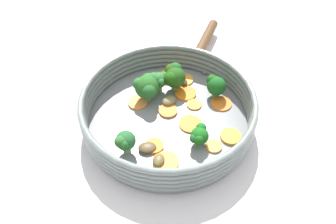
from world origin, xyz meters
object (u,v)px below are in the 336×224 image
at_px(carrot_slice_11, 185,80).
at_px(broccoli_floret_3, 215,84).
at_px(broccoli_floret_2, 147,86).
at_px(mushroom_piece_3, 183,82).
at_px(broccoli_floret_4, 125,141).
at_px(carrot_slice_9, 138,103).
at_px(carrot_slice_8, 166,162).
at_px(carrot_slice_0, 231,136).
at_px(carrot_slice_2, 221,104).
at_px(carrot_slice_10, 215,145).
at_px(broccoli_floret_5, 174,76).
at_px(skillet, 168,120).
at_px(mushroom_piece_0, 169,101).
at_px(carrot_slice_7, 154,146).
at_px(carrot_slice_5, 194,105).
at_px(carrot_slice_4, 168,111).
at_px(carrot_slice_1, 185,93).
at_px(broccoli_floret_1, 199,136).
at_px(mushroom_piece_1, 147,148).
at_px(carrot_slice_6, 169,77).
at_px(broccoli_floret_0, 159,80).
at_px(mushroom_piece_2, 159,160).
at_px(carrot_slice_3, 191,124).

xyz_separation_m(carrot_slice_11, broccoli_floret_3, (-0.00, 0.07, 0.03)).
xyz_separation_m(broccoli_floret_2, mushroom_piece_3, (-0.08, 0.03, -0.03)).
distance_m(broccoli_floret_4, mushroom_piece_3, 0.21).
bearing_deg(carrot_slice_9, carrot_slice_8, 63.04).
xyz_separation_m(carrot_slice_0, mushroom_piece_3, (-0.05, -0.16, 0.00)).
distance_m(carrot_slice_2, carrot_slice_9, 0.17).
distance_m(carrot_slice_9, carrot_slice_10, 0.18).
bearing_deg(broccoli_floret_5, skillet, 32.94).
xyz_separation_m(carrot_slice_11, mushroom_piece_0, (0.08, 0.02, 0.01)).
bearing_deg(skillet, carrot_slice_7, 22.32).
distance_m(carrot_slice_5, broccoli_floret_5, 0.07).
height_order(carrot_slice_4, carrot_slice_10, carrot_slice_4).
height_order(skillet, broccoli_floret_3, broccoli_floret_3).
bearing_deg(carrot_slice_9, carrot_slice_7, 59.58).
relative_size(carrot_slice_11, broccoli_floret_5, 0.67).
relative_size(carrot_slice_5, carrot_slice_10, 1.04).
height_order(carrot_slice_0, carrot_slice_1, same).
bearing_deg(broccoli_floret_1, skillet, -98.77).
height_order(carrot_slice_4, mushroom_piece_3, mushroom_piece_3).
bearing_deg(broccoli_floret_2, carrot_slice_8, 55.16).
bearing_deg(broccoli_floret_1, carrot_slice_7, -43.93).
xyz_separation_m(carrot_slice_8, mushroom_piece_0, (-0.11, -0.09, 0.01)).
distance_m(carrot_slice_2, carrot_slice_11, 0.10).
relative_size(carrot_slice_2, broccoli_floret_4, 0.85).
relative_size(carrot_slice_1, broccoli_floret_4, 0.90).
bearing_deg(mushroom_piece_1, carrot_slice_5, -177.35).
bearing_deg(mushroom_piece_0, carrot_slice_6, -138.31).
xyz_separation_m(carrot_slice_8, carrot_slice_9, (-0.07, -0.14, 0.00)).
relative_size(broccoli_floret_3, broccoli_floret_5, 0.84).
relative_size(carrot_slice_7, broccoli_floret_0, 0.74).
bearing_deg(carrot_slice_9, carrot_slice_5, 128.95).
xyz_separation_m(carrot_slice_6, mushroom_piece_0, (0.06, 0.05, 0.00)).
bearing_deg(mushroom_piece_0, mushroom_piece_2, 34.08).
bearing_deg(broccoli_floret_0, mushroom_piece_3, 150.78).
distance_m(carrot_slice_5, carrot_slice_9, 0.11).
relative_size(broccoli_floret_1, broccoli_floret_5, 0.69).
relative_size(carrot_slice_8, mushroom_piece_2, 1.73).
relative_size(mushroom_piece_1, mushroom_piece_3, 1.47).
xyz_separation_m(skillet, broccoli_floret_2, (-0.01, -0.06, 0.04)).
bearing_deg(carrot_slice_10, broccoli_floret_4, -42.90).
xyz_separation_m(carrot_slice_6, broccoli_floret_3, (-0.02, 0.11, 0.03)).
xyz_separation_m(carrot_slice_3, carrot_slice_7, (0.08, -0.02, 0.00)).
bearing_deg(mushroom_piece_0, carrot_slice_5, 125.80).
xyz_separation_m(carrot_slice_6, carrot_slice_11, (-0.02, 0.03, -0.00)).
bearing_deg(broccoli_floret_1, carrot_slice_0, 145.64).
bearing_deg(carrot_slice_8, broccoli_floret_4, -65.41).
bearing_deg(broccoli_floret_2, carrot_slice_7, 49.45).
height_order(carrot_slice_0, broccoli_floret_1, broccoli_floret_1).
bearing_deg(carrot_slice_11, broccoli_floret_1, 47.32).
relative_size(carrot_slice_2, carrot_slice_4, 1.12).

